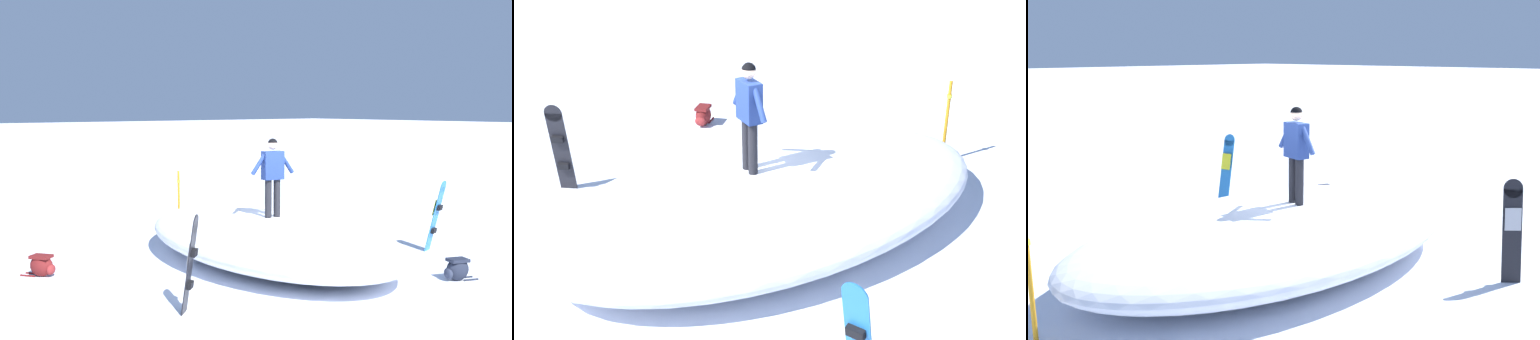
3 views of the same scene
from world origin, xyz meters
The scene contains 7 objects.
ground centered at (0.00, 0.00, 0.00)m, with size 240.00×240.00×0.00m, color white.
snow_mound centered at (0.29, 0.34, 0.49)m, with size 7.36×4.10×0.98m, color white.
snowboarder_standing centered at (0.13, 0.01, 1.94)m, with size 0.98×0.31×1.62m.
snowboard_primary_upright centered at (3.64, -1.53, 0.84)m, with size 0.36×0.44×1.62m.
snowboard_secondary_upright centered at (-2.90, -1.56, 0.82)m, with size 0.38×0.38×1.59m.
backpack_near centered at (1.97, -3.14, 0.22)m, with size 0.69×0.47×0.43m.
trail_marker_pole centered at (0.55, 4.29, 0.83)m, with size 0.10×0.10×1.56m.
Camera 3 is at (-5.89, 6.79, 3.46)m, focal length 39.11 mm.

